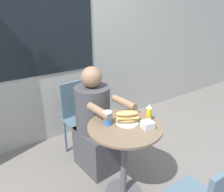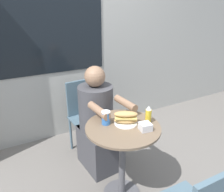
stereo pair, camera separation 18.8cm
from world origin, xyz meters
TOP-DOWN VIEW (x-y plane):
  - storefront_wall at (-0.01, 1.35)m, footprint 8.00×0.09m
  - cafe_table at (0.00, 0.00)m, footprint 0.63×0.63m
  - diner_chair at (-0.01, 0.85)m, footprint 0.41×0.41m
  - seated_diner at (-0.00, 0.50)m, footprint 0.40×0.66m
  - sandwich_on_plate at (0.04, 0.02)m, footprint 0.21×0.19m
  - drink_cup at (-0.11, 0.10)m, footprint 0.08×0.08m
  - napkin_box at (0.12, -0.14)m, footprint 0.10×0.10m
  - condiment_bottle at (0.22, -0.05)m, footprint 0.05×0.05m

SIDE VIEW (x-z plane):
  - seated_diner at x=0.00m, z-range -0.08..1.05m
  - diner_chair at x=-0.01m, z-range 0.09..0.96m
  - cafe_table at x=0.00m, z-range 0.16..0.91m
  - napkin_box at x=0.12m, z-range 0.74..0.80m
  - sandwich_on_plate at x=0.04m, z-range 0.74..0.85m
  - drink_cup at x=-0.11m, z-range 0.74..0.86m
  - condiment_bottle at x=0.22m, z-range 0.74..0.90m
  - storefront_wall at x=-0.01m, z-range 0.00..2.80m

